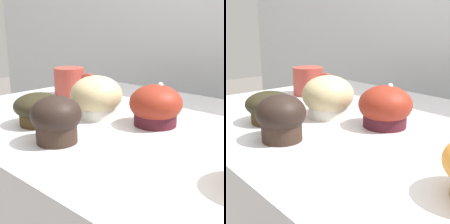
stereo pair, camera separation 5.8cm
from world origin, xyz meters
TOP-DOWN VIEW (x-y plane):
  - muffin_front_center at (-0.19, -0.16)m, footprint 0.10×0.10m
  - muffin_back_left at (-0.14, -0.04)m, footprint 0.12×0.12m
  - muffin_front_left at (-0.07, -0.20)m, footprint 0.09×0.09m
  - muffin_front_right at (-0.01, -0.00)m, footprint 0.11×0.11m
  - coffee_cup at (-0.35, 0.06)m, footprint 0.13×0.09m

SIDE VIEW (x-z plane):
  - muffin_front_center at x=-0.19m, z-range 0.92..0.99m
  - muffin_front_right at x=-0.01m, z-range 0.91..1.00m
  - muffin_front_left at x=-0.07m, z-range 0.92..1.00m
  - coffee_cup at x=-0.35m, z-range 0.92..1.00m
  - muffin_back_left at x=-0.14m, z-range 0.92..1.01m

